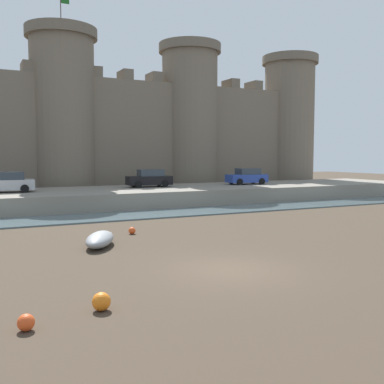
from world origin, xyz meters
TOP-DOWN VIEW (x-y plane):
  - ground_plane at (0.00, 0.00)m, footprint 160.00×160.00m
  - water_channel at (0.00, 16.14)m, footprint 80.00×4.50m
  - quay_road at (0.00, 23.39)m, footprint 69.12×10.00m
  - castle at (-0.00, 32.56)m, footprint 64.18×7.06m
  - rowboat_near_channel_left at (-3.27, 6.47)m, footprint 2.42×3.33m
  - mooring_buoy_off_centre at (-0.81, 9.03)m, footprint 0.39×0.39m
  - mooring_buoy_near_shore at (-7.57, -2.86)m, footprint 0.42×0.42m
  - mooring_buoy_mid_mud at (-5.54, -2.26)m, footprint 0.52×0.52m
  - car_quay_west at (16.53, 24.01)m, footprint 4.18×2.04m
  - car_quay_centre_east at (6.24, 24.67)m, footprint 4.18×2.04m
  - car_quay_centre_west at (-6.04, 23.78)m, footprint 4.18×2.04m

SIDE VIEW (x-z plane):
  - ground_plane at x=0.00m, z-range 0.00..0.00m
  - water_channel at x=0.00m, z-range 0.00..0.10m
  - mooring_buoy_off_centre at x=-0.81m, z-range 0.00..0.39m
  - mooring_buoy_near_shore at x=-7.57m, z-range 0.00..0.42m
  - mooring_buoy_mid_mud at x=-5.54m, z-range 0.00..0.52m
  - rowboat_near_channel_left at x=-3.27m, z-range 0.02..0.70m
  - quay_road at x=0.00m, z-range 0.00..1.41m
  - car_quay_west at x=16.53m, z-range 1.38..3.00m
  - car_quay_centre_east at x=6.24m, z-range 1.38..3.00m
  - car_quay_centre_west at x=-6.04m, z-range 1.38..3.00m
  - castle at x=0.00m, z-range -2.25..17.69m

